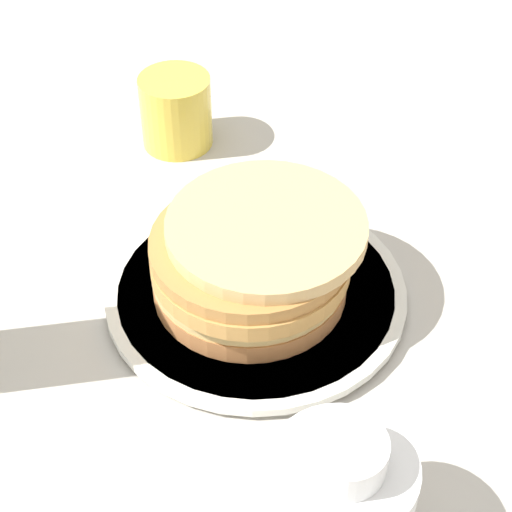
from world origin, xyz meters
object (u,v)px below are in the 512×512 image
object	(u,v)px
juice_glass	(176,111)
pancake_stack	(253,259)
plate	(256,293)
cream_jug	(339,499)

from	to	relation	value
juice_glass	pancake_stack	bearing A→B (deg)	98.67
plate	pancake_stack	distance (m)	0.04
pancake_stack	cream_jug	world-z (taller)	cream_jug
juice_glass	cream_jug	size ratio (longest dim) A/B	0.70
plate	cream_jug	xyz separation A→B (m)	(-0.01, 0.21, 0.04)
pancake_stack	juice_glass	world-z (taller)	pancake_stack
plate	juice_glass	world-z (taller)	juice_glass
plate	pancake_stack	bearing A→B (deg)	39.35
cream_jug	juice_glass	bearing A→B (deg)	-83.43
plate	pancake_stack	xyz separation A→B (m)	(0.00, 0.00, 0.04)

